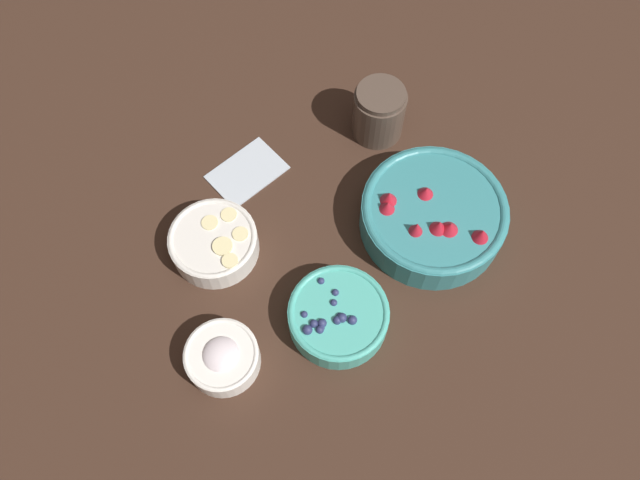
% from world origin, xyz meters
% --- Properties ---
extents(ground_plane, '(4.00, 4.00, 0.00)m').
position_xyz_m(ground_plane, '(0.00, 0.00, 0.00)').
color(ground_plane, '#382319').
extents(bowl_strawberries, '(0.25, 0.25, 0.09)m').
position_xyz_m(bowl_strawberries, '(-0.19, 0.00, 0.04)').
color(bowl_strawberries, teal).
rests_on(bowl_strawberries, ground_plane).
extents(bowl_blueberries, '(0.16, 0.16, 0.06)m').
position_xyz_m(bowl_blueberries, '(0.03, 0.10, 0.03)').
color(bowl_blueberries, '#47AD9E').
rests_on(bowl_blueberries, ground_plane).
extents(bowl_bananas, '(0.15, 0.15, 0.05)m').
position_xyz_m(bowl_bananas, '(0.17, -0.10, 0.03)').
color(bowl_bananas, silver).
rests_on(bowl_bananas, ground_plane).
extents(bowl_cream, '(0.11, 0.11, 0.05)m').
position_xyz_m(bowl_cream, '(0.22, 0.09, 0.03)').
color(bowl_cream, white).
rests_on(bowl_cream, ground_plane).
extents(jar_chocolate, '(0.10, 0.10, 0.11)m').
position_xyz_m(jar_chocolate, '(-0.19, -0.22, 0.05)').
color(jar_chocolate, '#4C3D33').
rests_on(jar_chocolate, ground_plane).
extents(napkin, '(0.15, 0.13, 0.01)m').
position_xyz_m(napkin, '(0.07, -0.22, 0.00)').
color(napkin, '#B2BCC6').
rests_on(napkin, ground_plane).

